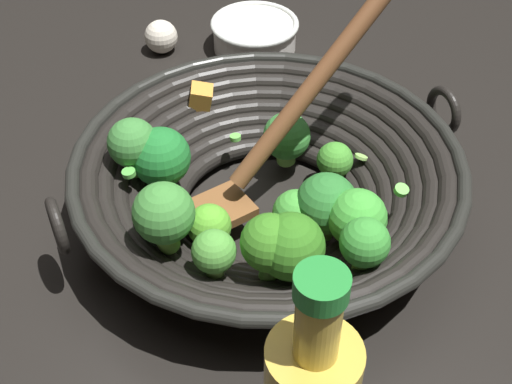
% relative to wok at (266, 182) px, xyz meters
% --- Properties ---
extents(ground_plane, '(4.00, 4.00, 0.00)m').
position_rel_wok_xyz_m(ground_plane, '(-0.01, -0.00, -0.06)').
color(ground_plane, black).
extents(wok, '(0.39, 0.39, 0.27)m').
position_rel_wok_xyz_m(wok, '(0.00, 0.00, 0.00)').
color(wok, black).
rests_on(wok, ground).
extents(prep_bowl, '(0.12, 0.12, 0.04)m').
position_rel_wok_xyz_m(prep_bowl, '(-0.29, -0.18, -0.03)').
color(prep_bowl, silver).
rests_on(prep_bowl, ground).
extents(garlic_bulb, '(0.05, 0.05, 0.05)m').
position_rel_wok_xyz_m(garlic_bulb, '(-0.22, -0.29, -0.03)').
color(garlic_bulb, silver).
rests_on(garlic_bulb, ground).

